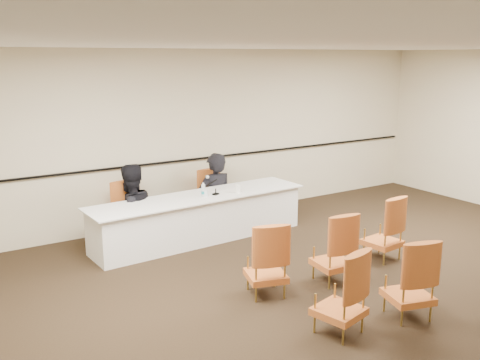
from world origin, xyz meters
The scene contains 19 objects.
floor centered at (0.00, 0.00, 0.00)m, with size 10.00×10.00×0.00m, color black.
ceiling centered at (0.00, 0.00, 3.00)m, with size 10.00×10.00×0.00m, color white.
wall_back centered at (0.00, 4.00, 1.50)m, with size 10.00×0.04×3.00m, color beige.
wall_rail centered at (0.00, 3.96, 1.10)m, with size 9.80×0.04×0.03m, color black.
panel_table centered at (-0.67, 2.92, 0.36)m, with size 3.61×0.84×0.72m, color white, non-canonical shape.
panelist_main centered at (-0.06, 3.49, 0.36)m, with size 0.66×0.43×1.81m, color black.
panelist_main_chair centered at (-0.06, 3.49, 0.47)m, with size 0.50×0.50×0.95m, color #B25420, non-canonical shape.
panelist_second centered at (-1.63, 3.42, 0.39)m, with size 0.84×0.65×1.72m, color black.
panelist_second_chair centered at (-1.63, 3.42, 0.47)m, with size 0.50×0.50×0.95m, color #B25420, non-canonical shape.
papers centered at (-0.10, 2.91, 0.72)m, with size 0.30×0.22×0.00m, color white.
microphone centered at (-0.41, 2.85, 0.87)m, with size 0.11×0.22×0.30m, color black, non-canonical shape.
water_bottle centered at (-0.62, 2.87, 0.83)m, with size 0.07×0.07×0.22m, color teal, non-canonical shape.
drinking_glass centered at (-0.59, 2.85, 0.77)m, with size 0.06×0.06×0.10m, color white.
coffee_cup centered at (-0.04, 2.77, 0.79)m, with size 0.08×0.08×0.13m, color white.
aud_chair_front_left centered at (-0.94, 0.69, 0.47)m, with size 0.50×0.50×0.95m, color #B25420, non-canonical shape.
aud_chair_front_mid centered at (0.02, 0.55, 0.47)m, with size 0.50×0.50×0.95m, color #B25420, non-canonical shape.
aud_chair_front_right centered at (1.17, 0.77, 0.47)m, with size 0.50×0.50×0.95m, color #B25420, non-canonical shape.
aud_chair_back_left centered at (-0.83, -0.49, 0.47)m, with size 0.50×0.50×0.95m, color #B25420, non-canonical shape.
aud_chair_back_mid centered at (0.07, -0.64, 0.47)m, with size 0.50×0.50×0.95m, color #B25420, non-canonical shape.
Camera 1 is at (-4.49, -4.31, 2.88)m, focal length 40.00 mm.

